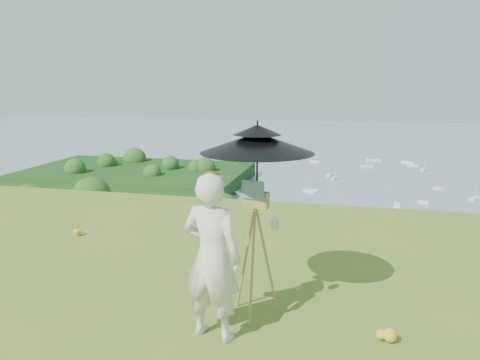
% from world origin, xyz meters
% --- Properties ---
extents(shoreline_tier, '(170.00, 28.00, 8.00)m').
position_xyz_m(shoreline_tier, '(0.00, 75.00, -36.00)').
color(shoreline_tier, '#6C6856').
rests_on(shoreline_tier, bay_water).
extents(bay_water, '(700.00, 700.00, 0.00)m').
position_xyz_m(bay_water, '(0.00, 240.00, -34.00)').
color(bay_water, slate).
rests_on(bay_water, ground).
extents(peninsula, '(90.00, 60.00, 12.00)m').
position_xyz_m(peninsula, '(-75.00, 155.00, -29.00)').
color(peninsula, black).
rests_on(peninsula, bay_water).
extents(slope_trees, '(110.00, 50.00, 6.00)m').
position_xyz_m(slope_trees, '(0.00, 35.00, -15.00)').
color(slope_trees, '#254A16').
rests_on(slope_trees, forest_slope).
extents(harbor_town, '(110.00, 22.00, 5.00)m').
position_xyz_m(harbor_town, '(0.00, 75.00, -29.50)').
color(harbor_town, beige).
rests_on(harbor_town, shoreline_tier).
extents(moored_boats, '(140.00, 140.00, 0.70)m').
position_xyz_m(moored_boats, '(-12.50, 161.00, -33.65)').
color(moored_boats, white).
rests_on(moored_boats, bay_water).
extents(painter, '(0.66, 0.51, 1.64)m').
position_xyz_m(painter, '(0.48, 1.63, 0.82)').
color(painter, beige).
rests_on(painter, ground).
extents(field_easel, '(0.68, 0.68, 1.47)m').
position_xyz_m(field_easel, '(0.79, 2.16, 0.74)').
color(field_easel, olive).
rests_on(field_easel, ground).
extents(sun_umbrella, '(1.41, 1.41, 0.86)m').
position_xyz_m(sun_umbrella, '(0.80, 2.19, 1.64)').
color(sun_umbrella, black).
rests_on(sun_umbrella, field_easel).
extents(painter_cap, '(0.28, 0.30, 0.10)m').
position_xyz_m(painter_cap, '(0.48, 1.63, 1.59)').
color(painter_cap, '#DF7A82').
rests_on(painter_cap, painter).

